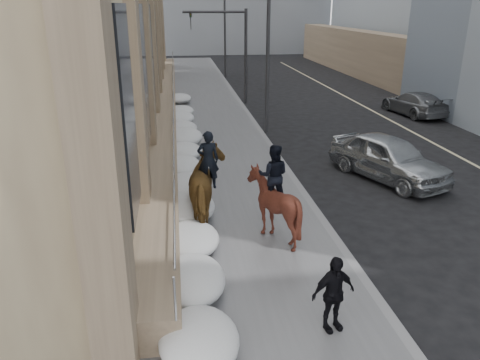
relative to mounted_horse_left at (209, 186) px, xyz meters
name	(u,v)px	position (x,y,z in m)	size (l,w,h in m)	color
ground	(256,292)	(0.79, -3.67, -1.26)	(140.00, 140.00, 0.00)	black
sidewalk	(217,158)	(0.79, 6.33, -1.20)	(5.00, 80.00, 0.12)	#525255
curb	(277,155)	(3.41, 6.33, -1.20)	(0.24, 80.00, 0.12)	slate
lane_line	(446,149)	(11.29, 6.33, -1.26)	(0.15, 70.00, 0.01)	#BFB78C
streetlight_mid	(265,41)	(3.53, 10.33, 3.32)	(1.71, 0.24, 8.00)	#2D2D30
streetlight_far	(223,25)	(3.53, 30.33, 3.32)	(1.71, 0.24, 8.00)	#2D2D30
traffic_signal	(232,41)	(2.87, 18.33, 2.74)	(4.10, 0.22, 6.00)	#2D2D30
snow_bank	(185,164)	(-0.63, 4.43, -0.79)	(1.70, 18.10, 0.76)	white
mounted_horse_left	(209,186)	(0.00, 0.00, 0.00)	(1.24, 2.61, 2.75)	#533919
mounted_horse_right	(273,201)	(1.67, -1.23, -0.06)	(1.91, 2.05, 2.63)	#401A12
pedestrian	(333,294)	(2.05, -5.30, -0.33)	(0.95, 0.39, 1.61)	black
car_silver	(388,157)	(6.97, 3.07, -0.42)	(1.99, 4.95, 1.69)	#AEB2B6
car_grey	(414,103)	(13.23, 13.36, -0.57)	(1.94, 4.78, 1.39)	slate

